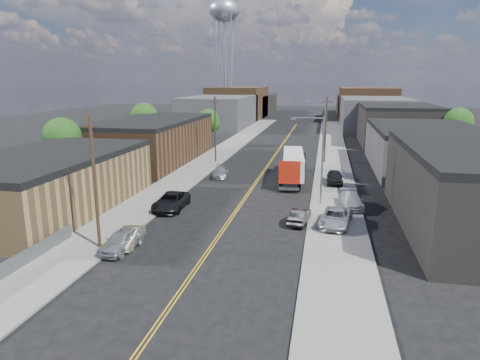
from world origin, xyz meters
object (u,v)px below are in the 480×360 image
at_px(car_left_a, 121,240).
at_px(car_right_lot_c, 335,177).
at_px(car_left_d, 220,172).
at_px(car_left_b, 129,237).
at_px(car_right_oncoming, 300,216).
at_px(semi_truck, 294,163).
at_px(car_left_c, 171,201).
at_px(car_right_lot_b, 351,200).
at_px(water_tower, 224,15).
at_px(car_right_lot_a, 336,218).

bearing_deg(car_left_a, car_right_lot_c, 61.45).
xyz_separation_m(car_left_a, car_left_d, (1.31, 25.39, -0.13)).
distance_m(car_left_b, car_right_oncoming, 14.75).
xyz_separation_m(semi_truck, car_left_c, (-10.85, -15.29, -1.29)).
relative_size(car_left_c, car_right_oncoming, 1.41).
bearing_deg(car_right_lot_b, car_left_b, -148.11).
height_order(semi_truck, car_left_b, semi_truck).
distance_m(car_left_a, car_left_c, 10.60).
height_order(car_left_b, car_right_lot_c, car_right_lot_c).
height_order(car_left_d, car_right_lot_b, car_right_lot_b).
bearing_deg(car_right_oncoming, car_left_c, -0.28).
xyz_separation_m(water_tower, car_right_lot_b, (33.00, -85.69, -29.80)).
relative_size(car_left_b, car_right_oncoming, 0.97).
xyz_separation_m(car_left_b, car_left_d, (1.21, 24.33, -0.01)).
bearing_deg(water_tower, car_right_lot_c, -67.46).
bearing_deg(car_left_c, car_right_lot_b, 9.36).
height_order(car_left_d, car_right_lot_a, car_right_lot_a).
distance_m(car_left_b, car_right_lot_a, 17.30).
height_order(car_left_d, car_right_oncoming, car_right_oncoming).
bearing_deg(car_right_lot_c, car_left_d, 174.08).
distance_m(car_right_oncoming, car_right_lot_a, 3.16).
bearing_deg(car_left_a, car_right_lot_a, 33.00).
distance_m(car_left_d, car_right_lot_b, 19.53).
bearing_deg(car_left_c, semi_truck, 51.95).
bearing_deg(car_left_a, semi_truck, 72.31).
height_order(car_right_oncoming, car_right_lot_b, car_right_lot_b).
distance_m(water_tower, car_right_lot_a, 101.32).
height_order(car_left_c, car_right_oncoming, car_left_c).
bearing_deg(semi_truck, car_right_lot_a, -79.27).
relative_size(water_tower, car_right_oncoming, 9.05).
distance_m(car_left_d, car_right_lot_c, 14.70).
bearing_deg(car_right_oncoming, water_tower, -64.96).
height_order(semi_truck, car_left_d, semi_truck).
height_order(semi_truck, car_right_lot_a, semi_truck).
xyz_separation_m(car_left_d, car_right_lot_a, (14.47, -17.01, 0.23)).
distance_m(car_left_b, car_right_lot_b, 21.79).
height_order(car_left_c, car_right_lot_a, car_left_c).
relative_size(semi_truck, car_left_a, 3.13).
distance_m(car_right_lot_b, car_right_lot_c, 9.80).
distance_m(semi_truck, car_right_lot_a, 18.24).
relative_size(car_left_d, car_right_lot_a, 0.85).
relative_size(car_left_b, car_right_lot_c, 0.85).
relative_size(car_right_oncoming, car_right_lot_c, 0.87).
xyz_separation_m(semi_truck, car_right_lot_c, (5.09, -1.89, -1.15)).
bearing_deg(car_right_lot_b, semi_truck, 113.93).
distance_m(water_tower, car_left_c, 95.53).
relative_size(semi_truck, car_left_b, 3.60).
height_order(semi_truck, car_right_lot_c, semi_truck).
bearing_deg(car_left_a, car_left_b, 89.32).
height_order(car_right_lot_a, car_right_lot_b, car_right_lot_a).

